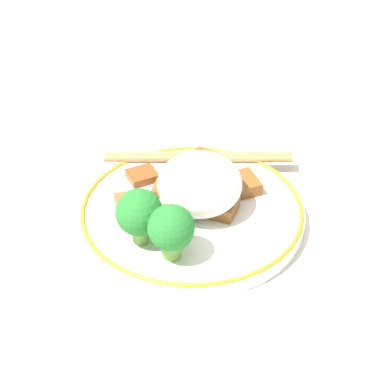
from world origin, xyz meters
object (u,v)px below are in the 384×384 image
at_px(broccoli_back_center, 171,229).
at_px(chopsticks, 198,157).
at_px(plate, 192,212).
at_px(broccoli_back_left, 139,213).

relative_size(broccoli_back_center, chopsticks, 0.26).
bearing_deg(chopsticks, broccoli_back_center, 68.58).
xyz_separation_m(plate, broccoli_back_left, (0.06, 0.04, 0.04)).
xyz_separation_m(plate, chopsticks, (-0.03, -0.08, 0.01)).
xyz_separation_m(broccoli_back_left, broccoli_back_center, (-0.02, 0.03, -0.00)).
xyz_separation_m(plate, broccoli_back_center, (0.03, 0.07, 0.04)).
relative_size(plate, chopsticks, 1.10).
bearing_deg(broccoli_back_left, chopsticks, -124.18).
xyz_separation_m(broccoli_back_center, chopsticks, (-0.06, -0.15, -0.03)).
relative_size(broccoli_back_left, chopsticks, 0.27).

